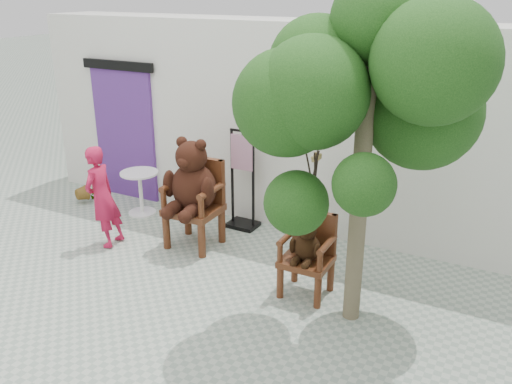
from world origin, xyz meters
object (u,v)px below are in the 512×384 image
chair_big (193,187)px  stool_bucket (311,209)px  person (102,197)px  cafe_table (140,188)px  chair_small (308,248)px  display_stand (243,191)px  tree (357,92)px

chair_big → stool_bucket: (1.52, 0.54, -0.23)m
person → stool_bucket: stool_bucket is taller
person → cafe_table: bearing=-173.3°
chair_small → display_stand: bearing=140.8°
chair_small → person: bearing=-178.0°
chair_big → chair_small: bearing=-13.4°
chair_big → cafe_table: bearing=158.7°
chair_big → tree: bearing=-17.7°
chair_big → display_stand: (0.31, 0.85, -0.29)m
chair_big → stool_bucket: size_ratio=1.08×
display_stand → tree: (2.15, -1.63, 1.93)m
person → display_stand: display_stand is taller
cafe_table → display_stand: (1.69, 0.31, 0.14)m
stool_bucket → display_stand: bearing=165.9°
chair_big → chair_small: size_ratio=1.58×
chair_big → person: chair_big is taller
chair_big → chair_small: (1.89, -0.45, -0.29)m
display_stand → chair_big: bearing=-108.1°
person → cafe_table: size_ratio=2.01×
chair_small → cafe_table: bearing=163.2°
chair_small → stool_bucket: (-0.37, 0.99, 0.06)m
cafe_table → tree: 4.56m
chair_big → tree: 3.05m
chair_big → display_stand: chair_big is taller
tree → person: bearing=176.4°
cafe_table → tree: (3.84, -1.32, 2.08)m
stool_bucket → cafe_table: bearing=-180.0°
chair_big → person: 1.28m
chair_big → cafe_table: size_ratio=2.22×
chair_small → display_stand: size_ratio=0.65×
display_stand → chair_small: bearing=-37.4°
chair_small → stool_bucket: bearing=110.7°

